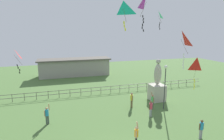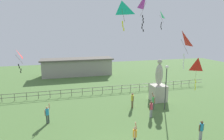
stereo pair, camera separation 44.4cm
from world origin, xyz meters
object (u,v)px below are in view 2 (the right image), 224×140
(kite_3, at_px, (122,9))
(person_3, at_px, (153,101))
(statue_monument, at_px, (158,88))
(kite_0, at_px, (181,40))
(person_6, at_px, (135,135))
(kite_1, at_px, (160,16))
(kite_5, at_px, (197,67))
(lamppost, at_px, (166,78))
(kite_4, at_px, (146,3))
(person_0, at_px, (201,129))
(kite_6, at_px, (15,55))
(person_2, at_px, (151,108))
(person_1, at_px, (47,114))
(person_7, at_px, (132,99))

(kite_3, bearing_deg, person_3, 44.37)
(statue_monument, xyz_separation_m, kite_0, (-1.79, -6.32, 5.89))
(person_6, bearing_deg, kite_1, 54.07)
(kite_0, xyz_separation_m, kite_1, (1.95, 7.13, 2.49))
(person_6, distance_m, kite_5, 8.43)
(lamppost, xyz_separation_m, kite_4, (-3.78, -2.61, 6.92))
(person_0, distance_m, kite_4, 10.59)
(kite_4, relative_size, kite_6, 1.30)
(kite_4, bearing_deg, kite_1, 52.75)
(lamppost, distance_m, kite_1, 7.39)
(kite_0, relative_size, kite_3, 1.68)
(person_2, xyz_separation_m, person_6, (-3.32, -4.09, -0.02))
(kite_1, bearing_deg, person_2, -122.98)
(statue_monument, relative_size, person_1, 2.67)
(lamppost, bearing_deg, person_2, -149.50)
(person_7, height_order, kite_5, kite_5)
(kite_1, relative_size, kite_3, 1.14)
(person_0, relative_size, kite_1, 0.75)
(kite_5, bearing_deg, kite_6, 163.90)
(kite_3, relative_size, kite_6, 0.82)
(person_6, bearing_deg, kite_3, 147.41)
(kite_0, bearing_deg, person_6, -159.24)
(kite_0, relative_size, kite_6, 1.38)
(person_0, bearing_deg, person_3, 96.99)
(person_3, bearing_deg, kite_4, -131.36)
(person_0, height_order, kite_5, kite_5)
(lamppost, bearing_deg, kite_4, -145.36)
(person_7, xyz_separation_m, kite_0, (2.00, -5.07, 6.52))
(person_6, distance_m, person_7, 7.18)
(person_1, relative_size, person_6, 1.03)
(person_1, xyz_separation_m, kite_6, (-2.47, 1.63, 5.16))
(lamppost, height_order, person_3, lamppost)
(statue_monument, distance_m, person_2, 4.92)
(person_0, height_order, person_1, person_1)
(person_2, distance_m, kite_0, 7.07)
(lamppost, bearing_deg, kite_1, 77.15)
(person_0, distance_m, kite_1, 13.06)
(person_6, xyz_separation_m, kite_5, (6.89, 2.53, 4.15))
(statue_monument, bearing_deg, kite_6, -176.31)
(person_3, relative_size, kite_4, 0.64)
(person_1, bearing_deg, kite_3, -42.01)
(person_6, xyz_separation_m, kite_4, (1.84, 2.83, 9.45))
(person_3, bearing_deg, statue_monument, 51.16)
(kite_0, relative_size, kite_5, 1.00)
(person_6, bearing_deg, person_2, 50.92)
(kite_6, bearing_deg, person_0, -28.39)
(lamppost, xyz_separation_m, person_7, (-3.18, 1.31, -2.48))
(person_2, distance_m, kite_1, 10.65)
(person_0, distance_m, person_1, 12.90)
(person_0, distance_m, kite_6, 16.68)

